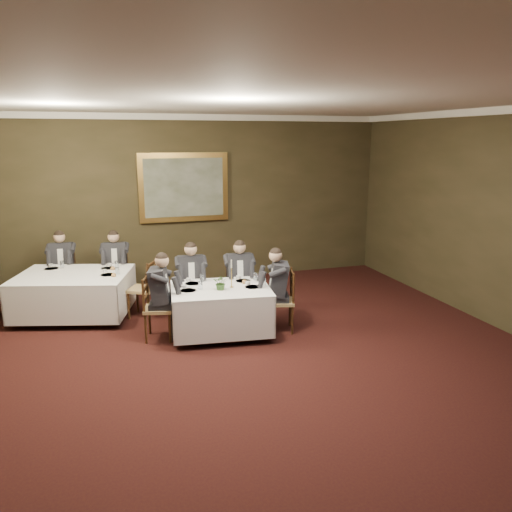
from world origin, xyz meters
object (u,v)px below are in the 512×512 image
table_second (74,292)px  chair_sec_endleft (6,302)px  table_main (221,307)px  candlestick (232,277)px  chair_sec_endright (143,300)px  chair_main_backleft (192,303)px  chair_main_endright (281,313)px  diner_sec_backleft (63,274)px  chair_sec_backright (117,285)px  painting (184,187)px  diner_sec_backright (116,273)px  centerpiece (221,282)px  diner_main_endleft (159,307)px  diner_main_backleft (192,290)px  diner_main_backright (239,288)px  chair_sec_backleft (65,285)px  diner_main_endright (280,300)px  chair_main_endleft (159,321)px  chair_main_backright (239,300)px

table_second → chair_sec_endleft: chair_sec_endleft is taller
table_main → table_second: same height
table_main → chair_sec_endleft: size_ratio=1.67×
table_main → candlestick: (0.17, -0.02, 0.48)m
chair_sec_endright → chair_main_backleft: bearing=-89.4°
chair_sec_endright → chair_main_endright: bearing=-96.0°
diner_sec_backleft → chair_sec_backright: (0.97, -0.26, -0.23)m
diner_sec_backleft → painting: size_ratio=0.72×
chair_main_backleft → diner_sec_backright: 1.91m
centerpiece → diner_main_endleft: bearing=167.0°
centerpiece → chair_sec_backright: bearing=121.3°
diner_main_backleft → centerpiece: bearing=113.8°
chair_sec_backright → centerpiece: size_ratio=4.00×
table_main → diner_main_backleft: 0.88m
diner_main_backright → chair_sec_backleft: (-2.95, 1.88, -0.23)m
chair_sec_endleft → centerpiece: centerpiece is taller
candlestick → chair_sec_backright: bearing=125.2°
centerpiece → candlestick: (0.19, 0.07, 0.04)m
diner_main_endright → chair_sec_backleft: 4.35m
diner_main_endright → candlestick: 0.88m
chair_main_endleft → chair_main_endright: (1.92, -0.24, 0.00)m
diner_sec_backleft → table_main: bearing=139.0°
table_second → chair_main_endright: chair_main_endright is taller
chair_main_endright → chair_sec_endleft: 4.75m
diner_sec_backleft → chair_sec_endright: bearing=140.3°
diner_main_backleft → chair_sec_endright: bearing=-21.4°
diner_sec_backright → chair_sec_endright: bearing=118.2°
table_main → chair_sec_backleft: bearing=133.3°
diner_sec_backleft → diner_sec_backright: (0.96, -0.27, 0.00)m
table_main → diner_main_endleft: (-0.95, 0.12, 0.06)m
diner_main_endleft → candlestick: (1.12, -0.14, 0.42)m
diner_main_backleft → chair_sec_backright: diner_main_backleft is taller
chair_main_endleft → chair_sec_backleft: same height
chair_main_backleft → diner_main_backleft: size_ratio=0.74×
chair_main_endleft → chair_sec_backright: size_ratio=1.00×
diner_sec_backleft → candlestick: (2.62, -2.61, 0.42)m
chair_main_endright → centerpiece: centerpiece is taller
chair_main_backright → diner_main_backright: size_ratio=0.74×
centerpiece → candlestick: candlestick is taller
chair_main_backright → chair_main_endleft: (-1.46, -0.61, 0.00)m
table_second → chair_main_backright: 2.85m
chair_sec_backleft → diner_sec_backright: (0.96, -0.28, 0.23)m
chair_main_backleft → diner_main_endleft: (-0.64, -0.71, 0.23)m
diner_main_backleft → diner_main_endleft: (-0.64, -0.70, 0.00)m
diner_main_endright → candlestick: (-0.77, 0.09, 0.42)m
table_second → diner_main_endleft: (1.28, -1.42, 0.06)m
diner_main_endright → chair_main_backright: bearing=43.7°
chair_main_backright → diner_main_endleft: size_ratio=0.74×
chair_sec_backright → centerpiece: centerpiece is taller
chair_sec_endright → centerpiece: centerpiece is taller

